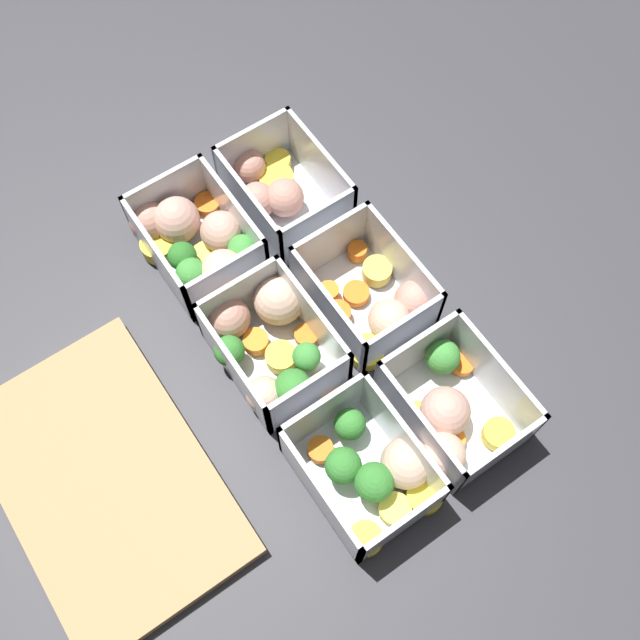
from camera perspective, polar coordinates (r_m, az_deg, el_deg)
The scene contains 8 objects.
ground_plane at distance 0.78m, azimuth 0.00°, elevation -0.77°, with size 4.00×4.00×0.00m, color #38383D.
container_near_left at distance 0.73m, azimuth 9.88°, elevation -6.80°, with size 0.13×0.12×0.07m.
container_near_center at distance 0.77m, azimuth 4.19°, elevation 1.58°, with size 0.14×0.12×0.07m.
container_near_right at distance 0.84m, azimuth -3.07°, elevation 9.66°, with size 0.16×0.11×0.07m.
container_far_left at distance 0.71m, azimuth 4.03°, elevation -11.26°, with size 0.14×0.12×0.07m.
container_far_center at distance 0.75m, azimuth -3.91°, elevation -1.57°, with size 0.15×0.13×0.07m.
container_far_right at distance 0.81m, azimuth -9.46°, elevation 5.95°, with size 0.16×0.12×0.07m.
cutting_board at distance 0.75m, azimuth -15.92°, elevation -11.67°, with size 0.28×0.18×0.02m.
Camera 1 is at (-0.26, 0.18, 0.72)m, focal length 42.00 mm.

